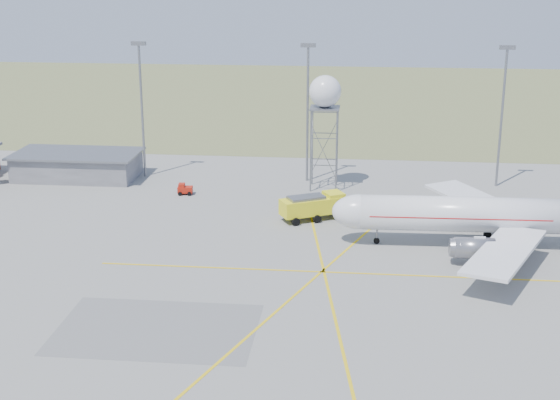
# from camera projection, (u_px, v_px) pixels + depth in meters

# --- Properties ---
(grass_strip) EXTENTS (400.00, 120.00, 0.03)m
(grass_strip) POSITION_uv_depth(u_px,v_px,m) (370.00, 99.00, 187.15)
(grass_strip) COLOR #606D3C
(grass_strip) RESTS_ON ground
(building_grey) EXTENTS (19.00, 10.00, 3.90)m
(building_grey) POSITION_uv_depth(u_px,v_px,m) (77.00, 165.00, 118.76)
(building_grey) COLOR gray
(building_grey) RESTS_ON ground
(mast_a) EXTENTS (2.20, 0.50, 20.50)m
(mast_a) POSITION_uv_depth(u_px,v_px,m) (141.00, 98.00, 116.71)
(mast_a) COLOR slate
(mast_a) RESTS_ON ground
(mast_b) EXTENTS (2.20, 0.50, 20.50)m
(mast_b) POSITION_uv_depth(u_px,v_px,m) (308.00, 101.00, 114.24)
(mast_b) COLOR slate
(mast_b) RESTS_ON ground
(mast_c) EXTENTS (2.20, 0.50, 20.50)m
(mast_c) POSITION_uv_depth(u_px,v_px,m) (503.00, 105.00, 111.48)
(mast_c) COLOR slate
(mast_c) RESTS_ON ground
(airliner_main) EXTENTS (36.26, 35.26, 12.34)m
(airliner_main) POSITION_uv_depth(u_px,v_px,m) (481.00, 215.00, 89.53)
(airliner_main) COLOR silver
(airliner_main) RESTS_ON ground
(radar_tower) EXTENTS (4.55, 4.55, 16.48)m
(radar_tower) POSITION_uv_depth(u_px,v_px,m) (325.00, 126.00, 111.16)
(radar_tower) COLOR slate
(radar_tower) RESTS_ON ground
(fire_truck) EXTENTS (8.64, 6.35, 3.32)m
(fire_truck) POSITION_uv_depth(u_px,v_px,m) (314.00, 207.00, 99.66)
(fire_truck) COLOR yellow
(fire_truck) RESTS_ON ground
(baggage_tug) EXTENTS (2.19, 1.83, 1.60)m
(baggage_tug) POSITION_uv_depth(u_px,v_px,m) (185.00, 190.00, 110.64)
(baggage_tug) COLOR #A6190B
(baggage_tug) RESTS_ON ground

